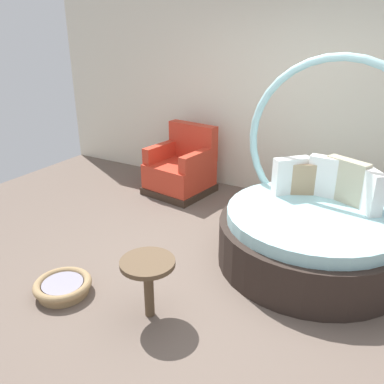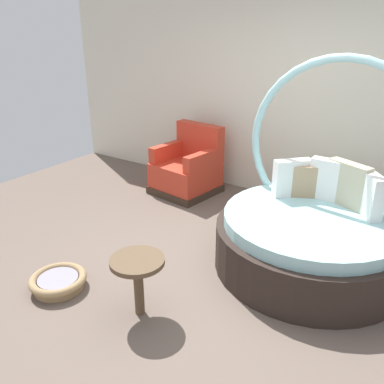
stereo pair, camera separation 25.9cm
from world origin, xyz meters
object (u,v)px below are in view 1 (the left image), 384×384
(round_daybed, at_px, (315,224))
(red_armchair, at_px, (182,170))
(pet_basket, at_px, (63,286))
(side_table, at_px, (148,271))

(round_daybed, distance_m, red_armchair, 2.27)
(pet_basket, height_order, side_table, side_table)
(round_daybed, bearing_deg, side_table, -121.12)
(red_armchair, distance_m, pet_basket, 2.61)
(round_daybed, relative_size, side_table, 3.83)
(pet_basket, relative_size, side_table, 0.98)
(pet_basket, bearing_deg, side_table, 10.48)
(red_armchair, relative_size, side_table, 1.81)
(round_daybed, distance_m, pet_basket, 2.46)
(side_table, bearing_deg, pet_basket, -169.52)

